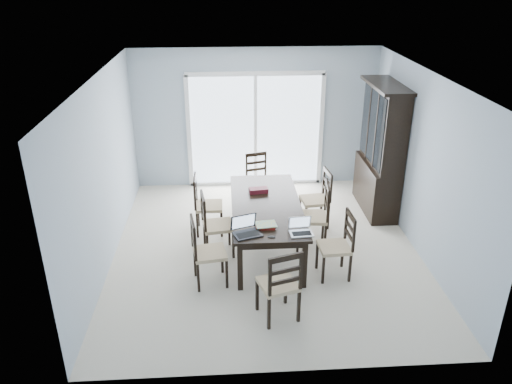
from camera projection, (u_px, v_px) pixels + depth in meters
floor at (266, 249)px, 7.53m from camera, size 5.00×5.00×0.00m
ceiling at (267, 76)px, 6.45m from camera, size 5.00×5.00×0.00m
back_wall at (255, 119)px, 9.26m from camera, size 4.50×0.02×2.60m
wall_left at (104, 173)px, 6.86m from camera, size 0.02×5.00×2.60m
wall_right at (423, 165)px, 7.12m from camera, size 0.02×5.00×2.60m
balcony at (252, 167)px, 10.73m from camera, size 4.50×2.00×0.10m
railing at (250, 126)px, 11.39m from camera, size 4.50×0.06×1.10m
dining_table at (266, 209)px, 7.25m from camera, size 1.00×2.20×0.75m
china_hutch at (381, 151)px, 8.34m from camera, size 0.50×1.38×2.20m
sliding_door at (255, 130)px, 9.33m from camera, size 2.52×0.05×2.18m
chair_left_near at (202, 245)px, 6.49m from camera, size 0.49×0.48×1.11m
chair_left_mid at (211, 218)px, 7.18m from camera, size 0.48×0.47×1.11m
chair_left_far at (203, 198)px, 7.78m from camera, size 0.43×0.42×1.11m
chair_right_near at (342, 238)px, 6.68m from camera, size 0.44×0.43×1.08m
chair_right_mid at (319, 209)px, 7.37m from camera, size 0.50×0.49×1.18m
chair_right_far at (320, 192)px, 8.01m from camera, size 0.47×0.46×1.09m
chair_end_near at (281, 279)px, 5.78m from camera, size 0.53×0.54×1.13m
chair_end_far at (258, 173)px, 8.80m from camera, size 0.49×0.50×1.05m
laptop_dark at (247, 231)px, 6.38m from camera, size 0.41×0.34×0.24m
laptop_silver at (302, 231)px, 6.40m from camera, size 0.31×0.23×0.20m
book_stack at (265, 225)px, 6.59m from camera, size 0.30×0.24×0.05m
cell_phone at (271, 237)px, 6.35m from camera, size 0.10×0.06×0.01m
game_box at (258, 190)px, 7.58m from camera, size 0.30×0.18×0.07m
hot_tub at (215, 143)px, 10.56m from camera, size 2.05×1.90×0.93m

